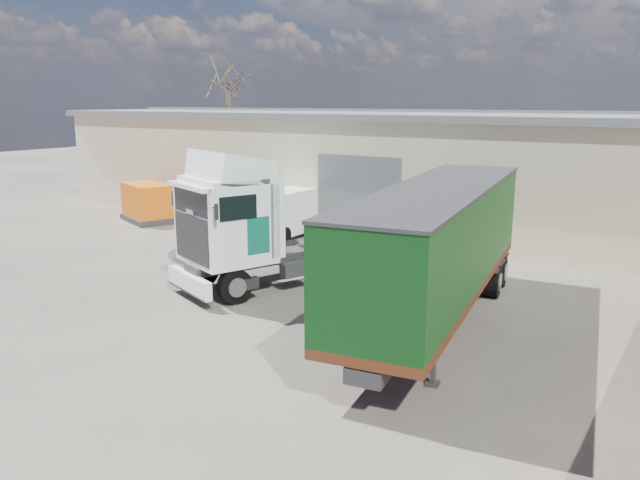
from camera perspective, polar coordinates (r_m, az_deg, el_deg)
The scene contains 8 objects.
ground at distance 17.90m, azimuth -7.08°, elevation -6.58°, with size 120.00×120.00×0.00m, color #2A2722.
warehouse at distance 33.62m, azimuth 2.75°, elevation 7.18°, with size 30.60×12.60×5.42m.
bare_tree at distance 43.86m, azimuth -8.45°, elevation 15.22°, with size 4.00×4.00×9.60m.
tractor_unit at distance 19.67m, azimuth -6.35°, elevation 0.84°, with size 4.62×6.93×4.43m.
box_trailer at distance 16.51m, azimuth 10.83°, elevation -0.13°, with size 4.13×11.46×3.73m.
panel_van at distance 27.67m, azimuth -3.04°, elevation 2.66°, with size 2.17×5.11×2.07m.
orange_skip at distance 31.95m, azimuth -15.49°, elevation 3.10°, with size 3.46×2.81×1.87m.
gravel_heap at distance 24.50m, azimuth -9.34°, elevation -0.31°, with size 5.48×5.46×0.95m.
Camera 1 is at (11.05, -12.80, 5.87)m, focal length 35.00 mm.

